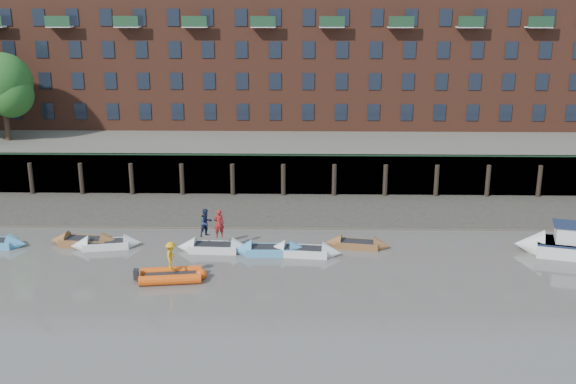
{
  "coord_description": "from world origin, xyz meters",
  "views": [
    {
      "loc": [
        3.4,
        -29.24,
        15.28
      ],
      "look_at": [
        2.57,
        12.0,
        3.2
      ],
      "focal_mm": 42.0,
      "sensor_mm": 36.0,
      "label": 1
    }
  ],
  "objects_px": {
    "motor_launch": "(562,245)",
    "person_rib_crew": "(171,256)",
    "person_rower_a": "(219,223)",
    "rowboat_2": "(106,244)",
    "rowboat_1": "(85,242)",
    "person_rower_b": "(206,223)",
    "rowboat_4": "(271,250)",
    "rowboat_5": "(304,251)",
    "rib_tender": "(174,275)",
    "rowboat_6": "(357,244)",
    "rowboat_3": "(214,247)"
  },
  "relations": [
    {
      "from": "motor_launch",
      "to": "person_rib_crew",
      "type": "xyz_separation_m",
      "value": [
        -23.11,
        -4.2,
        0.75
      ]
    },
    {
      "from": "rowboat_5",
      "to": "person_rower_b",
      "type": "relative_size",
      "value": 2.66
    },
    {
      "from": "rowboat_3",
      "to": "rowboat_4",
      "type": "distance_m",
      "value": 3.58
    },
    {
      "from": "rowboat_5",
      "to": "person_rib_crew",
      "type": "relative_size",
      "value": 2.9
    },
    {
      "from": "rib_tender",
      "to": "motor_launch",
      "type": "xyz_separation_m",
      "value": [
        23.01,
        4.27,
        0.38
      ]
    },
    {
      "from": "rowboat_6",
      "to": "person_rib_crew",
      "type": "xyz_separation_m",
      "value": [
        -10.75,
        -5.22,
        1.2
      ]
    },
    {
      "from": "rowboat_4",
      "to": "rib_tender",
      "type": "distance_m",
      "value": 6.64
    },
    {
      "from": "rowboat_5",
      "to": "person_rower_b",
      "type": "xyz_separation_m",
      "value": [
        -6.04,
        0.78,
        1.55
      ]
    },
    {
      "from": "rib_tender",
      "to": "person_rower_b",
      "type": "relative_size",
      "value": 2.14
    },
    {
      "from": "rowboat_2",
      "to": "rowboat_6",
      "type": "distance_m",
      "value": 15.81
    },
    {
      "from": "rib_tender",
      "to": "rowboat_6",
      "type": "bearing_deg",
      "value": 18.83
    },
    {
      "from": "rib_tender",
      "to": "person_rower_a",
      "type": "bearing_deg",
      "value": 58.25
    },
    {
      "from": "rowboat_2",
      "to": "motor_launch",
      "type": "bearing_deg",
      "value": -11.64
    },
    {
      "from": "rowboat_2",
      "to": "person_rower_a",
      "type": "height_order",
      "value": "person_rower_a"
    },
    {
      "from": "rowboat_4",
      "to": "rowboat_5",
      "type": "distance_m",
      "value": 2.02
    },
    {
      "from": "rowboat_4",
      "to": "motor_launch",
      "type": "height_order",
      "value": "motor_launch"
    },
    {
      "from": "person_rower_a",
      "to": "person_rib_crew",
      "type": "distance_m",
      "value": 4.97
    },
    {
      "from": "rowboat_3",
      "to": "rib_tender",
      "type": "bearing_deg",
      "value": -108.23
    },
    {
      "from": "rowboat_1",
      "to": "person_rib_crew",
      "type": "bearing_deg",
      "value": -33.76
    },
    {
      "from": "person_rower_a",
      "to": "motor_launch",
      "type": "bearing_deg",
      "value": 163.26
    },
    {
      "from": "rowboat_3",
      "to": "person_rower_b",
      "type": "height_order",
      "value": "person_rower_b"
    },
    {
      "from": "rowboat_2",
      "to": "person_rower_a",
      "type": "distance_m",
      "value": 7.37
    },
    {
      "from": "rowboat_6",
      "to": "rowboat_2",
      "type": "bearing_deg",
      "value": -169.75
    },
    {
      "from": "motor_launch",
      "to": "person_rib_crew",
      "type": "distance_m",
      "value": 23.5
    },
    {
      "from": "rowboat_6",
      "to": "person_rib_crew",
      "type": "height_order",
      "value": "person_rib_crew"
    },
    {
      "from": "rowboat_2",
      "to": "person_rower_b",
      "type": "height_order",
      "value": "person_rower_b"
    },
    {
      "from": "rowboat_5",
      "to": "person_rower_a",
      "type": "bearing_deg",
      "value": 179.42
    },
    {
      "from": "rowboat_1",
      "to": "person_rower_b",
      "type": "xyz_separation_m",
      "value": [
        7.84,
        -0.62,
        1.54
      ]
    },
    {
      "from": "rowboat_1",
      "to": "person_rower_b",
      "type": "height_order",
      "value": "person_rower_b"
    },
    {
      "from": "rowboat_2",
      "to": "rowboat_4",
      "type": "relative_size",
      "value": 0.96
    },
    {
      "from": "rowboat_2",
      "to": "rowboat_3",
      "type": "relative_size",
      "value": 0.97
    },
    {
      "from": "rowboat_3",
      "to": "person_rib_crew",
      "type": "relative_size",
      "value": 2.86
    },
    {
      "from": "rib_tender",
      "to": "person_rib_crew",
      "type": "relative_size",
      "value": 2.35
    },
    {
      "from": "rowboat_1",
      "to": "person_rib_crew",
      "type": "xyz_separation_m",
      "value": [
        6.52,
        -5.26,
        1.18
      ]
    },
    {
      "from": "rowboat_4",
      "to": "person_rib_crew",
      "type": "relative_size",
      "value": 2.88
    },
    {
      "from": "rib_tender",
      "to": "person_rower_b",
      "type": "distance_m",
      "value": 5.1
    },
    {
      "from": "rowboat_1",
      "to": "motor_launch",
      "type": "bearing_deg",
      "value": 3.1
    },
    {
      "from": "person_rower_a",
      "to": "rowboat_5",
      "type": "bearing_deg",
      "value": 157.3
    },
    {
      "from": "rowboat_1",
      "to": "rowboat_6",
      "type": "xyz_separation_m",
      "value": [
        17.27,
        -0.04,
        -0.03
      ]
    },
    {
      "from": "rowboat_2",
      "to": "rowboat_6",
      "type": "height_order",
      "value": "rowboat_2"
    },
    {
      "from": "rowboat_1",
      "to": "rowboat_6",
      "type": "relative_size",
      "value": 1.12
    },
    {
      "from": "motor_launch",
      "to": "rowboat_5",
      "type": "bearing_deg",
      "value": 16.58
    },
    {
      "from": "rowboat_5",
      "to": "motor_launch",
      "type": "xyz_separation_m",
      "value": [
        15.75,
        0.34,
        0.42
      ]
    },
    {
      "from": "rowboat_4",
      "to": "rowboat_6",
      "type": "height_order",
      "value": "rowboat_4"
    },
    {
      "from": "rowboat_2",
      "to": "motor_launch",
      "type": "height_order",
      "value": "motor_launch"
    },
    {
      "from": "rowboat_1",
      "to": "rib_tender",
      "type": "distance_m",
      "value": 8.5
    },
    {
      "from": "rowboat_3",
      "to": "rib_tender",
      "type": "height_order",
      "value": "rowboat_3"
    },
    {
      "from": "rowboat_1",
      "to": "rowboat_6",
      "type": "bearing_deg",
      "value": 5.03
    },
    {
      "from": "rowboat_3",
      "to": "person_rower_b",
      "type": "xyz_separation_m",
      "value": [
        -0.46,
        0.24,
        1.55
      ]
    },
    {
      "from": "rowboat_1",
      "to": "rowboat_4",
      "type": "bearing_deg",
      "value": -0.94
    }
  ]
}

